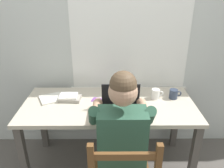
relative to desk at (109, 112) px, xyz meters
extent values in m
plane|color=#56514C|center=(0.00, 0.00, -0.63)|extent=(8.00, 8.00, 0.00)
cube|color=beige|center=(0.00, 0.43, 0.67)|extent=(6.00, 0.04, 2.60)
cube|color=white|center=(0.21, 0.41, 0.53)|extent=(1.18, 0.01, 0.92)
cube|color=beige|center=(0.21, 0.40, 0.06)|extent=(1.24, 0.06, 0.04)
cube|color=#BCB29E|center=(0.00, 0.00, 0.07)|extent=(1.58, 0.70, 0.03)
cube|color=#4C4742|center=(-0.74, -0.30, -0.29)|extent=(0.06, 0.06, 0.69)
cube|color=#4C4742|center=(0.74, -0.30, -0.29)|extent=(0.06, 0.06, 0.69)
cube|color=#4C4742|center=(-0.74, 0.30, -0.29)|extent=(0.06, 0.06, 0.69)
cube|color=#4C4742|center=(0.74, 0.30, -0.29)|extent=(0.06, 0.06, 0.69)
cube|color=#2D5642|center=(0.10, -0.53, 0.08)|extent=(0.34, 0.20, 0.50)
sphere|color=tan|center=(0.10, -0.53, 0.47)|extent=(0.19, 0.19, 0.19)
sphere|color=brown|center=(0.10, -0.53, 0.52)|extent=(0.17, 0.17, 0.17)
cube|color=brown|center=(0.10, -0.44, 0.51)|extent=(0.13, 0.10, 0.01)
cylinder|color=#38383D|center=(0.01, -0.33, -0.17)|extent=(0.13, 0.40, 0.13)
cylinder|color=#38383D|center=(0.19, -0.33, -0.17)|extent=(0.13, 0.40, 0.13)
cylinder|color=#38383D|center=(0.01, -0.13, -0.40)|extent=(0.10, 0.10, 0.46)
cylinder|color=#38383D|center=(0.19, -0.13, -0.40)|extent=(0.10, 0.10, 0.46)
cylinder|color=#2D5642|center=(-0.10, -0.44, 0.23)|extent=(0.10, 0.25, 0.25)
cylinder|color=tan|center=(-0.10, -0.21, 0.14)|extent=(0.07, 0.28, 0.07)
sphere|color=tan|center=(-0.09, -0.07, 0.14)|extent=(0.08, 0.08, 0.08)
cylinder|color=#2D5642|center=(0.30, -0.44, 0.23)|extent=(0.10, 0.25, 0.25)
cylinder|color=tan|center=(0.30, -0.21, 0.14)|extent=(0.07, 0.28, 0.07)
sphere|color=tan|center=(0.29, -0.07, 0.14)|extent=(0.08, 0.08, 0.08)
cube|color=brown|center=(0.10, -0.84, 0.23)|extent=(0.36, 0.02, 0.04)
cube|color=black|center=(0.10, -0.20, 0.10)|extent=(0.33, 0.23, 0.02)
cube|color=#2B2B2D|center=(0.10, -0.20, 0.11)|extent=(0.29, 0.17, 0.00)
cube|color=black|center=(0.10, -0.07, 0.21)|extent=(0.33, 0.05, 0.22)
cube|color=#99A8B2|center=(0.10, -0.07, 0.21)|extent=(0.29, 0.04, 0.19)
ellipsoid|color=black|center=(0.33, -0.18, 0.11)|extent=(0.06, 0.10, 0.03)
cylinder|color=white|center=(0.44, 0.10, 0.14)|extent=(0.08, 0.08, 0.10)
torus|color=white|center=(0.49, 0.10, 0.14)|extent=(0.05, 0.01, 0.05)
cylinder|color=#2D384C|center=(0.09, 0.12, 0.14)|extent=(0.08, 0.08, 0.09)
torus|color=#2D384C|center=(0.14, 0.12, 0.14)|extent=(0.05, 0.01, 0.05)
cylinder|color=#2D384C|center=(0.62, 0.10, 0.14)|extent=(0.08, 0.08, 0.09)
torus|color=#2D384C|center=(0.67, 0.10, 0.14)|extent=(0.05, 0.01, 0.05)
cube|color=gray|center=(-0.37, 0.08, 0.11)|extent=(0.21, 0.16, 0.03)
cube|color=white|center=(-0.38, 0.08, 0.13)|extent=(0.17, 0.14, 0.02)
cube|color=silver|center=(-0.55, 0.09, 0.10)|extent=(0.27, 0.26, 0.02)
cube|color=#7A4293|center=(-0.10, 0.06, 0.09)|extent=(0.15, 0.13, 0.00)
camera|label=1|loc=(0.02, -1.81, 1.11)|focal=36.16mm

